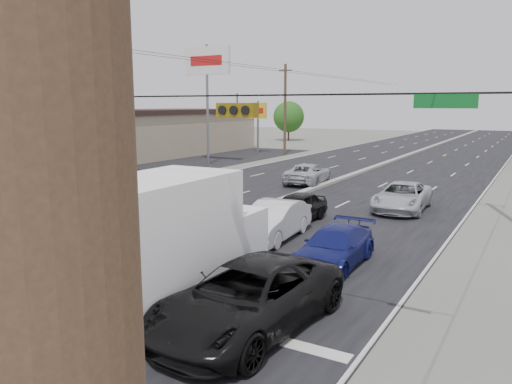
{
  "coord_description": "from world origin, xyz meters",
  "views": [
    {
      "loc": [
        13.08,
        -10.39,
        5.58
      ],
      "look_at": [
        3.39,
        6.26,
        2.2
      ],
      "focal_mm": 35.0,
      "sensor_mm": 36.0,
      "label": 1
    }
  ],
  "objects_px": {
    "tan_sedan": "(113,279)",
    "black_suv": "(248,298)",
    "pole_sign_billboard": "(207,68)",
    "tree_left_far": "(289,117)",
    "box_truck": "(168,238)",
    "oncoming_far": "(308,174)",
    "queue_car_a": "(296,208)",
    "queue_car_c": "(402,197)",
    "pole_sign_mid": "(107,111)",
    "pole_sign_far": "(258,115)",
    "red_sedan": "(210,227)",
    "pole_sign_near": "(1,80)",
    "queue_car_d": "(334,248)",
    "oncoming_near": "(184,189)",
    "queue_car_b": "(273,221)",
    "utility_pole_left_c": "(285,109)",
    "utility_pole_left_b": "(121,112)"
  },
  "relations": [
    {
      "from": "pole_sign_near",
      "to": "pole_sign_mid",
      "type": "relative_size",
      "value": 1.29
    },
    {
      "from": "tan_sedan",
      "to": "black_suv",
      "type": "bearing_deg",
      "value": 8.0
    },
    {
      "from": "queue_car_a",
      "to": "queue_car_d",
      "type": "xyz_separation_m",
      "value": [
        4.0,
        -5.25,
        -0.04
      ]
    },
    {
      "from": "oncoming_near",
      "to": "queue_car_a",
      "type": "bearing_deg",
      "value": 162.19
    },
    {
      "from": "pole_sign_near",
      "to": "pole_sign_billboard",
      "type": "height_order",
      "value": "pole_sign_billboard"
    },
    {
      "from": "queue_car_c",
      "to": "pole_sign_billboard",
      "type": "bearing_deg",
      "value": 147.91
    },
    {
      "from": "box_truck",
      "to": "queue_car_c",
      "type": "xyz_separation_m",
      "value": [
        2.55,
        15.99,
        -1.14
      ]
    },
    {
      "from": "pole_sign_far",
      "to": "tree_left_far",
      "type": "relative_size",
      "value": 0.98
    },
    {
      "from": "tan_sedan",
      "to": "queue_car_c",
      "type": "relative_size",
      "value": 1.04
    },
    {
      "from": "queue_car_d",
      "to": "utility_pole_left_c",
      "type": "bearing_deg",
      "value": 118.63
    },
    {
      "from": "queue_car_b",
      "to": "queue_car_c",
      "type": "distance_m",
      "value": 9.1
    },
    {
      "from": "utility_pole_left_c",
      "to": "pole_sign_near",
      "type": "bearing_deg",
      "value": -94.47
    },
    {
      "from": "box_truck",
      "to": "black_suv",
      "type": "relative_size",
      "value": 1.21
    },
    {
      "from": "pole_sign_mid",
      "to": "queue_car_b",
      "type": "xyz_separation_m",
      "value": [
        20.5,
        -10.48,
        -4.33
      ]
    },
    {
      "from": "tree_left_far",
      "to": "oncoming_far",
      "type": "relative_size",
      "value": 1.18
    },
    {
      "from": "pole_sign_far",
      "to": "tree_left_far",
      "type": "bearing_deg",
      "value": 106.7
    },
    {
      "from": "pole_sign_far",
      "to": "red_sedan",
      "type": "height_order",
      "value": "pole_sign_far"
    },
    {
      "from": "pole_sign_billboard",
      "to": "oncoming_near",
      "type": "xyz_separation_m",
      "value": [
        9.45,
        -15.63,
        -8.15
      ]
    },
    {
      "from": "pole_sign_mid",
      "to": "pole_sign_billboard",
      "type": "relative_size",
      "value": 0.64
    },
    {
      "from": "oncoming_far",
      "to": "red_sedan",
      "type": "bearing_deg",
      "value": 92.52
    },
    {
      "from": "queue_car_a",
      "to": "queue_car_c",
      "type": "xyz_separation_m",
      "value": [
        3.7,
        5.3,
        0.03
      ]
    },
    {
      "from": "pole_sign_far",
      "to": "queue_car_c",
      "type": "bearing_deg",
      "value": -46.55
    },
    {
      "from": "utility_pole_left_c",
      "to": "red_sedan",
      "type": "relative_size",
      "value": 2.63
    },
    {
      "from": "pole_sign_near",
      "to": "tree_left_far",
      "type": "distance_m",
      "value": 52.57
    },
    {
      "from": "pole_sign_near",
      "to": "red_sedan",
      "type": "relative_size",
      "value": 2.37
    },
    {
      "from": "tan_sedan",
      "to": "pole_sign_mid",
      "type": "bearing_deg",
      "value": 135.62
    },
    {
      "from": "tan_sedan",
      "to": "queue_car_c",
      "type": "xyz_separation_m",
      "value": [
        3.7,
        17.0,
        -0.06
      ]
    },
    {
      "from": "utility_pole_left_b",
      "to": "pole_sign_far",
      "type": "relative_size",
      "value": 1.67
    },
    {
      "from": "utility_pole_left_c",
      "to": "tan_sedan",
      "type": "relative_size",
      "value": 1.8
    },
    {
      "from": "box_truck",
      "to": "queue_car_d",
      "type": "distance_m",
      "value": 6.25
    },
    {
      "from": "utility_pole_left_c",
      "to": "queue_car_c",
      "type": "xyz_separation_m",
      "value": [
        19.2,
        -23.96,
        -4.37
      ]
    },
    {
      "from": "pole_sign_mid",
      "to": "pole_sign_billboard",
      "type": "bearing_deg",
      "value": 75.96
    },
    {
      "from": "pole_sign_far",
      "to": "pole_sign_billboard",
      "type": "bearing_deg",
      "value": -82.87
    },
    {
      "from": "oncoming_near",
      "to": "tan_sedan",
      "type": "bearing_deg",
      "value": 114.75
    },
    {
      "from": "box_truck",
      "to": "oncoming_far",
      "type": "height_order",
      "value": "box_truck"
    },
    {
      "from": "pole_sign_far",
      "to": "queue_car_c",
      "type": "distance_m",
      "value": 33.21
    },
    {
      "from": "tree_left_far",
      "to": "red_sedan",
      "type": "relative_size",
      "value": 1.61
    },
    {
      "from": "pole_sign_far",
      "to": "black_suv",
      "type": "height_order",
      "value": "pole_sign_far"
    },
    {
      "from": "pole_sign_mid",
      "to": "queue_car_a",
      "type": "xyz_separation_m",
      "value": [
        20.0,
        -7.26,
        -4.4
      ]
    },
    {
      "from": "utility_pole_left_b",
      "to": "pole_sign_far",
      "type": "xyz_separation_m",
      "value": [
        -3.5,
        25.0,
        -0.7
      ]
    },
    {
      "from": "tan_sedan",
      "to": "queue_car_d",
      "type": "xyz_separation_m",
      "value": [
        4.0,
        6.45,
        -0.14
      ]
    },
    {
      "from": "pole_sign_billboard",
      "to": "tree_left_far",
      "type": "relative_size",
      "value": 1.8
    },
    {
      "from": "red_sedan",
      "to": "oncoming_far",
      "type": "xyz_separation_m",
      "value": [
        -2.8,
        15.96,
        0.1
      ]
    },
    {
      "from": "box_truck",
      "to": "oncoming_far",
      "type": "xyz_separation_m",
      "value": [
        -5.55,
        21.81,
        -1.16
      ]
    },
    {
      "from": "utility_pole_left_c",
      "to": "queue_car_c",
      "type": "bearing_deg",
      "value": -51.29
    },
    {
      "from": "pole_sign_mid",
      "to": "queue_car_a",
      "type": "distance_m",
      "value": 21.73
    },
    {
      "from": "queue_car_d",
      "to": "tan_sedan",
      "type": "bearing_deg",
      "value": -122.65
    },
    {
      "from": "queue_car_a",
      "to": "queue_car_c",
      "type": "distance_m",
      "value": 6.47
    },
    {
      "from": "red_sedan",
      "to": "utility_pole_left_c",
      "type": "bearing_deg",
      "value": 116.82
    },
    {
      "from": "queue_car_d",
      "to": "oncoming_far",
      "type": "height_order",
      "value": "oncoming_far"
    }
  ]
}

